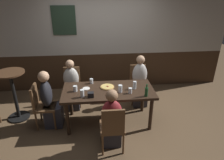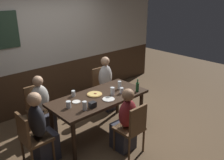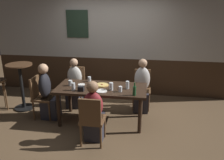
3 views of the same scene
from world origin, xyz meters
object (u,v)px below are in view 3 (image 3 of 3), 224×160
(person_head_west, at_px, (48,95))
(plate_white_large, at_px, (101,91))
(chair_mid_near, at_px, (92,118))
(tumbler_short, at_px, (73,87))
(chair_left_far, at_px, (77,83))
(pizza, at_px, (102,85))
(beer_bottle_green, at_px, (134,90))
(plate_white_small, at_px, (81,85))
(chair_head_west, at_px, (40,95))
(side_bar_table, at_px, (21,83))
(beer_glass_tall, at_px, (89,79))
(pint_glass_pale, at_px, (127,86))
(person_right_far, at_px, (142,89))
(person_left_far, at_px, (74,87))
(pint_glass_stout, at_px, (120,89))
(beer_glass_half, at_px, (111,87))
(person_mid_near, at_px, (94,115))
(chair_right_far, at_px, (142,87))
(dining_table, at_px, (101,91))
(tumbler_water, at_px, (70,83))
(condiment_caddy, at_px, (81,89))

(person_head_west, bearing_deg, plate_white_large, -10.11)
(chair_mid_near, bearing_deg, tumbler_short, 129.85)
(chair_left_far, height_order, person_head_west, person_head_west)
(pizza, distance_m, beer_bottle_green, 0.80)
(plate_white_large, relative_size, plate_white_small, 1.51)
(chair_head_west, xyz_separation_m, side_bar_table, (-0.60, 0.32, 0.12))
(beer_glass_tall, bearing_deg, pint_glass_pale, -20.95)
(pizza, height_order, plate_white_small, pizza)
(person_right_far, xyz_separation_m, person_left_far, (-1.55, -0.00, -0.02))
(pint_glass_stout, bearing_deg, chair_mid_near, -121.26)
(person_left_far, distance_m, person_head_west, 0.75)
(person_head_west, bearing_deg, pint_glass_stout, -6.48)
(beer_glass_half, xyz_separation_m, side_bar_table, (-2.11, 0.45, -0.19))
(chair_head_west, distance_m, person_head_west, 0.16)
(beer_bottle_green, bearing_deg, person_mid_near, -152.51)
(chair_left_far, bearing_deg, person_mid_near, -62.48)
(chair_left_far, height_order, plate_white_small, chair_left_far)
(chair_left_far, relative_size, plate_white_small, 6.26)
(pizza, height_order, side_bar_table, side_bar_table)
(chair_right_far, bearing_deg, person_left_far, -173.98)
(chair_head_west, height_order, pint_glass_pale, pint_glass_pale)
(chair_right_far, height_order, person_right_far, person_right_far)
(person_right_far, bearing_deg, dining_table, -139.40)
(tumbler_short, relative_size, plate_white_small, 1.05)
(pint_glass_pale, relative_size, plate_white_small, 1.09)
(chair_right_far, xyz_separation_m, pint_glass_pale, (-0.26, -0.83, 0.31))
(chair_mid_near, height_order, person_right_far, person_right_far)
(person_mid_near, bearing_deg, chair_left_far, 117.52)
(chair_right_far, bearing_deg, person_right_far, -90.00)
(pizza, relative_size, beer_glass_tall, 2.67)
(plate_white_small, bearing_deg, tumbler_water, -159.09)
(dining_table, distance_m, condiment_caddy, 0.44)
(pizza, relative_size, side_bar_table, 0.26)
(pint_glass_pale, distance_m, beer_bottle_green, 0.35)
(person_head_west, xyz_separation_m, plate_white_large, (1.18, -0.21, 0.25))
(person_mid_near, height_order, beer_glass_half, person_mid_near)
(pint_glass_pale, xyz_separation_m, side_bar_table, (-2.40, 0.32, -0.19))
(condiment_caddy, xyz_separation_m, side_bar_table, (-1.55, 0.57, -0.17))
(chair_right_far, xyz_separation_m, chair_mid_near, (-0.77, -1.65, 0.00))
(person_left_far, relative_size, pizza, 4.12)
(person_mid_near, bearing_deg, chair_mid_near, -90.00)
(chair_head_west, bearing_deg, pint_glass_pale, -0.02)
(plate_white_small, relative_size, condiment_caddy, 1.28)
(chair_left_far, xyz_separation_m, pint_glass_pale, (1.29, -0.83, 0.31))
(beer_glass_half, bearing_deg, chair_right_far, 59.45)
(beer_bottle_green, bearing_deg, side_bar_table, 165.95)
(pizza, height_order, beer_glass_half, beer_glass_half)
(beer_glass_half, bearing_deg, person_head_west, 174.78)
(pint_glass_stout, xyz_separation_m, beer_glass_half, (-0.18, 0.05, 0.02))
(person_right_far, xyz_separation_m, tumbler_short, (-1.26, -0.91, 0.31))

